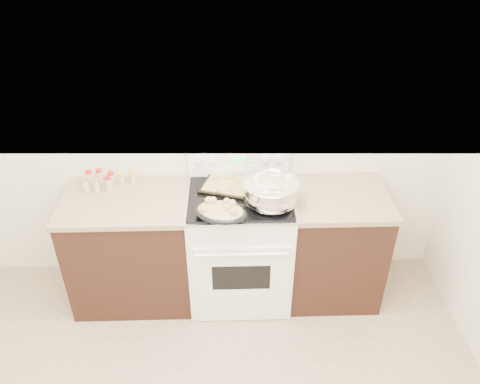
{
  "coord_description": "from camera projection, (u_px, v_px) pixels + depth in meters",
  "views": [
    {
      "loc": [
        0.27,
        -1.4,
        2.8
      ],
      "look_at": [
        0.35,
        1.37,
        1.0
      ],
      "focal_mm": 35.0,
      "sensor_mm": 36.0,
      "label": 1
    }
  ],
  "objects": [
    {
      "name": "wooden_spoon",
      "position": [
        249.0,
        195.0,
        3.35
      ],
      "size": [
        0.07,
        0.25,
        0.04
      ],
      "color": "tan",
      "rests_on": "kitchen_range"
    },
    {
      "name": "spice_jars",
      "position": [
        105.0,
        180.0,
        3.47
      ],
      "size": [
        0.37,
        0.15,
        0.13
      ],
      "color": "#BFB28C",
      "rests_on": "counter_left"
    },
    {
      "name": "kitchen_range",
      "position": [
        240.0,
        243.0,
        3.62
      ],
      "size": [
        0.78,
        0.73,
        1.22
      ],
      "color": "white",
      "rests_on": "ground"
    },
    {
      "name": "roasting_pan",
      "position": [
        221.0,
        211.0,
        3.12
      ],
      "size": [
        0.42,
        0.35,
        0.12
      ],
      "color": "black",
      "rests_on": "kitchen_range"
    },
    {
      "name": "counter_right",
      "position": [
        333.0,
        244.0,
        3.66
      ],
      "size": [
        0.73,
        0.67,
        0.92
      ],
      "color": "black",
      "rests_on": "ground"
    },
    {
      "name": "counter_left",
      "position": [
        133.0,
        248.0,
        3.62
      ],
      "size": [
        0.93,
        0.67,
        0.92
      ],
      "color": "black",
      "rests_on": "ground"
    },
    {
      "name": "mixing_bowl",
      "position": [
        271.0,
        193.0,
        3.23
      ],
      "size": [
        0.51,
        0.51,
        0.23
      ],
      "color": "silver",
      "rests_on": "kitchen_range"
    },
    {
      "name": "baking_sheet",
      "position": [
        232.0,
        186.0,
        3.44
      ],
      "size": [
        0.51,
        0.43,
        0.06
      ],
      "color": "black",
      "rests_on": "kitchen_range"
    },
    {
      "name": "blue_ladle",
      "position": [
        287.0,
        204.0,
        3.22
      ],
      "size": [
        0.19,
        0.21,
        0.09
      ],
      "color": "#85B3C7",
      "rests_on": "kitchen_range"
    },
    {
      "name": "room_shell",
      "position": [
        158.0,
        235.0,
        1.76
      ],
      "size": [
        4.1,
        3.6,
        2.75
      ],
      "color": "silver",
      "rests_on": "ground"
    }
  ]
}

